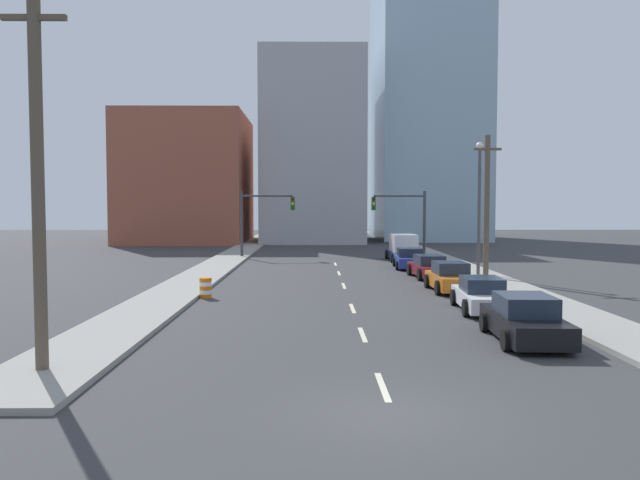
# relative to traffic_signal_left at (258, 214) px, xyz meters

# --- Properties ---
(ground_plane) EXTENTS (200.00, 200.00, 0.00)m
(ground_plane) POSITION_rel_traffic_signal_left_xyz_m (6.17, -38.84, -3.62)
(ground_plane) COLOR #38383A
(sidewalk_left) EXTENTS (2.84, 91.40, 0.17)m
(sidewalk_left) POSITION_rel_traffic_signal_left_xyz_m (-2.22, 6.86, -3.54)
(sidewalk_left) COLOR gray
(sidewalk_left) RESTS_ON ground
(sidewalk_right) EXTENTS (2.84, 91.40, 0.17)m
(sidewalk_right) POSITION_rel_traffic_signal_left_xyz_m (14.57, 6.86, -3.54)
(sidewalk_right) COLOR gray
(sidewalk_right) RESTS_ON ground
(lane_stripe_at_2m) EXTENTS (0.16, 2.40, 0.01)m
(lane_stripe_at_2m) POSITION_rel_traffic_signal_left_xyz_m (6.17, -36.84, -3.62)
(lane_stripe_at_2m) COLOR beige
(lane_stripe_at_2m) RESTS_ON ground
(lane_stripe_at_8m) EXTENTS (0.16, 2.40, 0.01)m
(lane_stripe_at_8m) POSITION_rel_traffic_signal_left_xyz_m (6.17, -30.84, -3.62)
(lane_stripe_at_8m) COLOR beige
(lane_stripe_at_8m) RESTS_ON ground
(lane_stripe_at_13m) EXTENTS (0.16, 2.40, 0.01)m
(lane_stripe_at_13m) POSITION_rel_traffic_signal_left_xyz_m (6.17, -25.49, -3.62)
(lane_stripe_at_13m) COLOR beige
(lane_stripe_at_13m) RESTS_ON ground
(lane_stripe_at_21m) EXTENTS (0.16, 2.40, 0.01)m
(lane_stripe_at_21m) POSITION_rel_traffic_signal_left_xyz_m (6.17, -18.11, -3.62)
(lane_stripe_at_21m) COLOR beige
(lane_stripe_at_21m) RESTS_ON ground
(lane_stripe_at_27m) EXTENTS (0.16, 2.40, 0.01)m
(lane_stripe_at_27m) POSITION_rel_traffic_signal_left_xyz_m (6.17, -11.80, -3.62)
(lane_stripe_at_27m) COLOR beige
(lane_stripe_at_27m) RESTS_ON ground
(lane_stripe_at_33m) EXTENTS (0.16, 2.40, 0.01)m
(lane_stripe_at_33m) POSITION_rel_traffic_signal_left_xyz_m (6.17, -5.43, -3.62)
(lane_stripe_at_33m) COLOR beige
(lane_stripe_at_33m) RESTS_ON ground
(building_brick_left) EXTENTS (14.00, 16.00, 14.89)m
(building_brick_left) POSITION_rel_traffic_signal_left_xyz_m (-10.37, 23.09, 3.82)
(building_brick_left) COLOR #9E513D
(building_brick_left) RESTS_ON ground
(building_office_center) EXTENTS (12.00, 20.00, 22.09)m
(building_office_center) POSITION_rel_traffic_signal_left_xyz_m (4.49, 27.09, 7.42)
(building_office_center) COLOR #A8A8AD
(building_office_center) RESTS_ON ground
(building_glass_right) EXTENTS (13.00, 20.00, 36.85)m
(building_glass_right) POSITION_rel_traffic_signal_left_xyz_m (19.33, 31.09, 14.80)
(building_glass_right) COLOR #99B7CC
(building_glass_right) RESTS_ON ground
(traffic_signal_left) EXTENTS (4.51, 0.35, 5.53)m
(traffic_signal_left) POSITION_rel_traffic_signal_left_xyz_m (0.00, 0.00, 0.00)
(traffic_signal_left) COLOR #38383D
(traffic_signal_left) RESTS_ON ground
(traffic_signal_right) EXTENTS (4.51, 0.35, 5.53)m
(traffic_signal_right) POSITION_rel_traffic_signal_left_xyz_m (12.36, 0.00, 0.00)
(traffic_signal_right) COLOR #38383D
(traffic_signal_right) RESTS_ON ground
(utility_pole_left_near) EXTENTS (1.60, 0.32, 9.72)m
(utility_pole_left_near) POSITION_rel_traffic_signal_left_xyz_m (-2.35, -35.75, 1.36)
(utility_pole_left_near) COLOR brown
(utility_pole_left_near) RESTS_ON ground
(utility_pole_right_mid) EXTENTS (1.60, 0.32, 8.37)m
(utility_pole_right_mid) POSITION_rel_traffic_signal_left_xyz_m (14.58, -15.40, 0.68)
(utility_pole_right_mid) COLOR brown
(utility_pole_right_mid) RESTS_ON ground
(traffic_barrel) EXTENTS (0.56, 0.56, 0.95)m
(traffic_barrel) POSITION_rel_traffic_signal_left_xyz_m (-0.50, -22.47, -3.15)
(traffic_barrel) COLOR orange
(traffic_barrel) RESTS_ON ground
(street_lamp) EXTENTS (0.44, 0.44, 8.13)m
(street_lamp) POSITION_rel_traffic_signal_left_xyz_m (14.53, -13.95, 1.10)
(street_lamp) COLOR #4C4C51
(street_lamp) RESTS_ON ground
(sedan_black) EXTENTS (2.29, 4.72, 1.48)m
(sedan_black) POSITION_rel_traffic_signal_left_xyz_m (11.25, -31.88, -2.95)
(sedan_black) COLOR black
(sedan_black) RESTS_ON ground
(sedan_white) EXTENTS (2.21, 4.69, 1.38)m
(sedan_white) POSITION_rel_traffic_signal_left_xyz_m (11.42, -26.17, -2.98)
(sedan_white) COLOR silver
(sedan_white) RESTS_ON ground
(sedan_orange) EXTENTS (2.08, 4.39, 1.49)m
(sedan_orange) POSITION_rel_traffic_signal_left_xyz_m (11.43, -20.29, -2.94)
(sedan_orange) COLOR orange
(sedan_orange) RESTS_ON ground
(sedan_maroon) EXTENTS (2.21, 4.67, 1.37)m
(sedan_maroon) POSITION_rel_traffic_signal_left_xyz_m (11.47, -14.37, -2.98)
(sedan_maroon) COLOR maroon
(sedan_maroon) RESTS_ON ground
(sedan_blue) EXTENTS (2.29, 4.55, 1.41)m
(sedan_blue) POSITION_rel_traffic_signal_left_xyz_m (11.18, -8.64, -2.98)
(sedan_blue) COLOR navy
(sedan_blue) RESTS_ON ground
(box_truck_navy) EXTENTS (2.35, 5.62, 2.10)m
(box_truck_navy) POSITION_rel_traffic_signal_left_xyz_m (11.58, -2.77, -2.63)
(box_truck_navy) COLOR #141E47
(box_truck_navy) RESTS_ON ground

